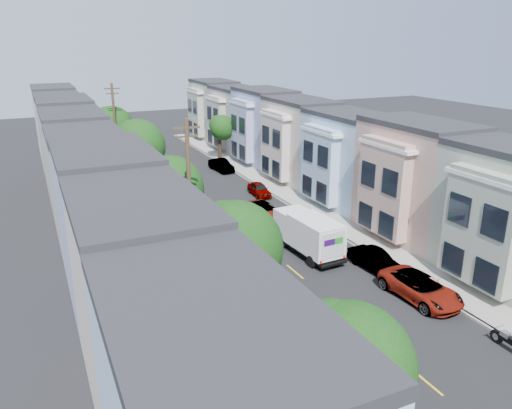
{
  "coord_description": "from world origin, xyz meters",
  "views": [
    {
      "loc": [
        -14.59,
        -25.77,
        14.51
      ],
      "look_at": [
        0.74,
        7.75,
        2.2
      ],
      "focal_mm": 35.0,
      "sensor_mm": 36.0,
      "label": 1
    }
  ],
  "objects_px": {
    "fedex_truck": "(308,233)",
    "parked_right_d": "(221,165)",
    "lead_sedan": "(264,211)",
    "parked_left_b": "(286,347)",
    "tree_c": "(169,189)",
    "motorcycle": "(509,342)",
    "parked_left_c": "(230,281)",
    "parked_right_b": "(375,261)",
    "tree_d": "(137,147)",
    "utility_pole_far": "(116,132)",
    "parked_right_c": "(259,189)",
    "parked_right_a": "(420,288)",
    "tree_far_r": "(222,128)",
    "tree_e": "(111,127)",
    "tree_b": "(234,248)",
    "utility_pole_near": "(190,201)",
    "tree_a": "(346,368)",
    "parked_left_d": "(168,213)"
  },
  "relations": [
    {
      "from": "lead_sedan",
      "to": "parked_left_b",
      "type": "distance_m",
      "value": 19.69
    },
    {
      "from": "parked_left_b",
      "to": "parked_right_c",
      "type": "bearing_deg",
      "value": 68.68
    },
    {
      "from": "tree_d",
      "to": "tree_far_r",
      "type": "height_order",
      "value": "tree_d"
    },
    {
      "from": "utility_pole_near",
      "to": "motorcycle",
      "type": "relative_size",
      "value": 4.44
    },
    {
      "from": "tree_d",
      "to": "utility_pole_near",
      "type": "xyz_separation_m",
      "value": [
        0.0,
        -15.03,
        -0.47
      ]
    },
    {
      "from": "parked_left_c",
      "to": "parked_right_a",
      "type": "xyz_separation_m",
      "value": [
        9.8,
        -5.39,
        -0.01
      ]
    },
    {
      "from": "tree_a",
      "to": "parked_left_b",
      "type": "distance_m",
      "value": 7.74
    },
    {
      "from": "utility_pole_near",
      "to": "parked_left_c",
      "type": "xyz_separation_m",
      "value": [
        1.4,
        -2.78,
        -4.42
      ]
    },
    {
      "from": "parked_left_b",
      "to": "parked_right_a",
      "type": "xyz_separation_m",
      "value": [
        9.8,
        1.87,
        0.06
      ]
    },
    {
      "from": "tree_a",
      "to": "tree_far_r",
      "type": "relative_size",
      "value": 1.17
    },
    {
      "from": "tree_d",
      "to": "parked_left_b",
      "type": "distance_m",
      "value": 25.59
    },
    {
      "from": "tree_a",
      "to": "parked_right_a",
      "type": "relative_size",
      "value": 1.26
    },
    {
      "from": "tree_c",
      "to": "motorcycle",
      "type": "bearing_deg",
      "value": -58.33
    },
    {
      "from": "tree_a",
      "to": "utility_pole_near",
      "type": "bearing_deg",
      "value": 89.99
    },
    {
      "from": "parked_left_c",
      "to": "utility_pole_far",
      "type": "bearing_deg",
      "value": 98.61
    },
    {
      "from": "tree_e",
      "to": "tree_far_r",
      "type": "distance_m",
      "value": 13.26
    },
    {
      "from": "parked_left_c",
      "to": "parked_right_a",
      "type": "relative_size",
      "value": 0.84
    },
    {
      "from": "tree_b",
      "to": "parked_right_c",
      "type": "relative_size",
      "value": 1.87
    },
    {
      "from": "lead_sedan",
      "to": "parked_right_b",
      "type": "height_order",
      "value": "parked_right_b"
    },
    {
      "from": "tree_d",
      "to": "utility_pole_far",
      "type": "height_order",
      "value": "utility_pole_far"
    },
    {
      "from": "parked_left_c",
      "to": "parked_right_d",
      "type": "height_order",
      "value": "parked_left_c"
    },
    {
      "from": "tree_e",
      "to": "parked_right_d",
      "type": "bearing_deg",
      "value": -20.84
    },
    {
      "from": "tree_b",
      "to": "fedex_truck",
      "type": "relative_size",
      "value": 1.21
    },
    {
      "from": "fedex_truck",
      "to": "parked_right_d",
      "type": "height_order",
      "value": "fedex_truck"
    },
    {
      "from": "utility_pole_far",
      "to": "fedex_truck",
      "type": "xyz_separation_m",
      "value": [
        8.52,
        -25.82,
        -3.57
      ]
    },
    {
      "from": "tree_c",
      "to": "parked_right_c",
      "type": "xyz_separation_m",
      "value": [
        11.2,
        9.21,
        -3.94
      ]
    },
    {
      "from": "parked_right_d",
      "to": "tree_d",
      "type": "bearing_deg",
      "value": -145.58
    },
    {
      "from": "tree_b",
      "to": "motorcycle",
      "type": "height_order",
      "value": "tree_b"
    },
    {
      "from": "tree_c",
      "to": "tree_d",
      "type": "bearing_deg",
      "value": 90.0
    },
    {
      "from": "tree_far_r",
      "to": "parked_right_b",
      "type": "distance_m",
      "value": 33.49
    },
    {
      "from": "tree_a",
      "to": "parked_left_b",
      "type": "height_order",
      "value": "tree_a"
    },
    {
      "from": "tree_c",
      "to": "utility_pole_near",
      "type": "height_order",
      "value": "utility_pole_near"
    },
    {
      "from": "utility_pole_far",
      "to": "motorcycle",
      "type": "distance_m",
      "value": 41.82
    },
    {
      "from": "tree_c",
      "to": "fedex_truck",
      "type": "xyz_separation_m",
      "value": [
        8.53,
        -4.7,
        -2.98
      ]
    },
    {
      "from": "tree_b",
      "to": "utility_pole_near",
      "type": "relative_size",
      "value": 0.72
    },
    {
      "from": "tree_far_r",
      "to": "parked_left_b",
      "type": "height_order",
      "value": "tree_far_r"
    },
    {
      "from": "tree_e",
      "to": "parked_left_d",
      "type": "relative_size",
      "value": 1.92
    },
    {
      "from": "utility_pole_near",
      "to": "tree_far_r",
      "type": "bearing_deg",
      "value": 65.78
    },
    {
      "from": "utility_pole_near",
      "to": "fedex_truck",
      "type": "relative_size",
      "value": 1.69
    },
    {
      "from": "parked_left_b",
      "to": "parked_right_a",
      "type": "bearing_deg",
      "value": 11.6
    },
    {
      "from": "tree_c",
      "to": "fedex_truck",
      "type": "distance_m",
      "value": 10.18
    },
    {
      "from": "parked_right_c",
      "to": "tree_far_r",
      "type": "bearing_deg",
      "value": 87.05
    },
    {
      "from": "utility_pole_far",
      "to": "tree_far_r",
      "type": "bearing_deg",
      "value": 14.17
    },
    {
      "from": "tree_d",
      "to": "utility_pole_far",
      "type": "distance_m",
      "value": 10.98
    },
    {
      "from": "utility_pole_near",
      "to": "fedex_truck",
      "type": "height_order",
      "value": "utility_pole_near"
    },
    {
      "from": "tree_d",
      "to": "parked_left_c",
      "type": "bearing_deg",
      "value": -85.5
    },
    {
      "from": "parked_left_d",
      "to": "parked_right_b",
      "type": "relative_size",
      "value": 0.97
    },
    {
      "from": "tree_a",
      "to": "parked_left_d",
      "type": "relative_size",
      "value": 1.68
    },
    {
      "from": "parked_left_b",
      "to": "parked_left_c",
      "type": "xyz_separation_m",
      "value": [
        0.0,
        7.26,
        0.06
      ]
    },
    {
      "from": "parked_left_b",
      "to": "parked_right_d",
      "type": "height_order",
      "value": "parked_right_d"
    }
  ]
}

